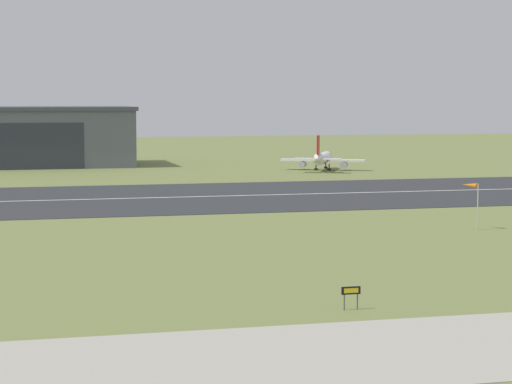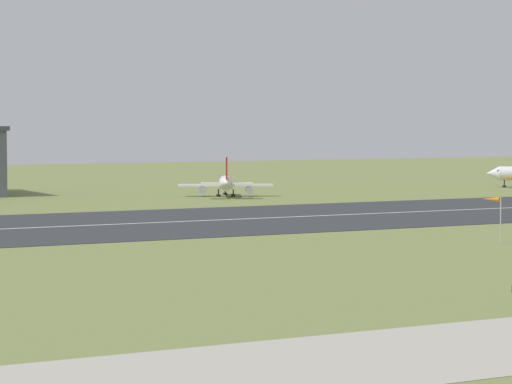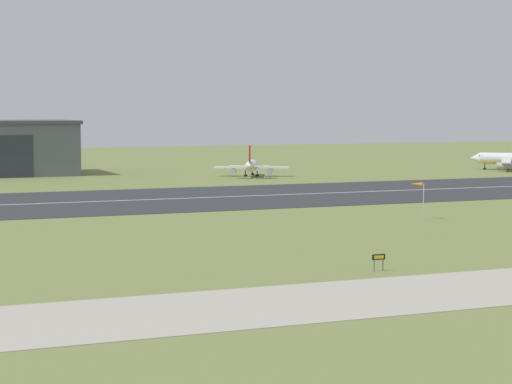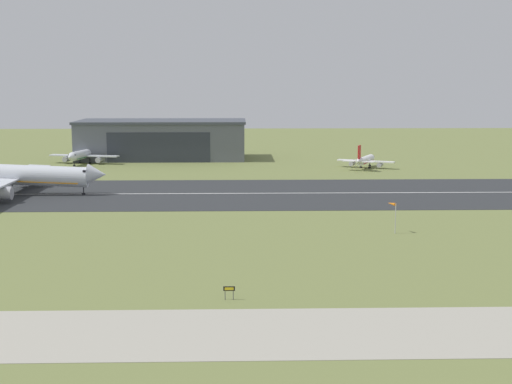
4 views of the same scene
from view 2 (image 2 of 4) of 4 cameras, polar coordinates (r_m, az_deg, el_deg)
ground_plane at (r=133.13m, az=11.20°, el=-3.08°), size 609.82×609.82×0.00m
runway_strip at (r=182.93m, az=-0.56°, el=-1.28°), size 369.82×48.76×0.06m
runway_centreline at (r=182.93m, az=-0.56°, el=-1.27°), size 332.84×0.70×0.01m
airplane_parked_west at (r=238.46m, az=-1.43°, el=0.40°), size 17.85×19.19×8.03m
windsock_pole at (r=148.37m, az=11.05°, el=-0.46°), size 1.52×2.36×5.70m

